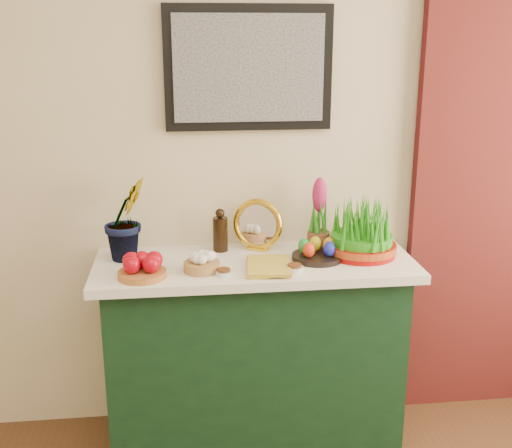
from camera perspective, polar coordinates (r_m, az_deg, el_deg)
The scene contains 14 objects.
room at distance 0.83m, azimuth 17.47°, elevation 6.05°, with size 4.50×4.54×2.72m.
sideboard at distance 3.01m, azimuth -0.11°, elevation -11.57°, with size 1.30×0.45×0.85m, color #12321A.
tablecloth at distance 2.83m, azimuth -0.12°, elevation -3.60°, with size 1.40×0.55×0.04m, color silver.
hyacinth_green at distance 2.83m, azimuth -11.52°, elevation 1.62°, with size 0.24×0.21×0.48m, color #297F1C.
apple_bowl at distance 2.65m, azimuth -10.11°, elevation -3.86°, with size 0.23×0.23×0.10m.
garlic_basket at distance 2.69m, azimuth -4.85°, elevation -3.49°, with size 0.18×0.18×0.08m.
vinegar_cruet at distance 2.92m, azimuth -3.19°, elevation -0.73°, with size 0.07×0.07×0.20m.
mirror at distance 2.93m, azimuth 0.15°, elevation -0.10°, with size 0.24×0.15×0.24m.
book at distance 2.71m, azimuth -0.83°, elevation -3.71°, with size 0.17×0.25×0.03m, color gold.
spice_dish_left at distance 2.65m, azimuth -2.88°, elevation -4.31°, with size 0.07×0.07×0.03m.
spice_dish_right at distance 2.70m, azimuth 3.46°, elevation -3.91°, with size 0.07×0.07×0.03m.
egg_plate at distance 2.83m, azimuth 5.47°, elevation -2.50°, with size 0.27×0.27×0.09m.
hyacinth_pink at distance 2.93m, azimuth 5.61°, elevation 0.56°, with size 0.10×0.10×0.34m.
wheatgrass_sabzeh at distance 2.89m, azimuth 9.38°, elevation -0.59°, with size 0.32×0.32×0.26m.
Camera 1 is at (-0.28, -0.63, 1.84)m, focal length 45.00 mm.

